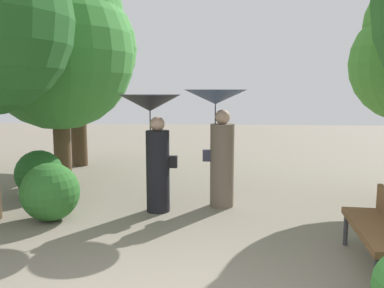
# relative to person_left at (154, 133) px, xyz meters

# --- Properties ---
(person_left) EXTENTS (1.01, 1.01, 1.96)m
(person_left) POSITION_rel_person_left_xyz_m (0.00, 0.00, 0.00)
(person_left) COLOR black
(person_left) RESTS_ON ground
(person_right) EXTENTS (1.09, 1.09, 2.04)m
(person_right) POSITION_rel_person_left_xyz_m (1.07, 0.38, 0.04)
(person_right) COLOR #6B5B4C
(person_right) RESTS_ON ground
(park_bench) EXTENTS (0.61, 1.53, 0.83)m
(park_bench) POSITION_rel_person_left_xyz_m (2.97, -1.97, -0.83)
(park_bench) COLOR #38383D
(park_bench) RESTS_ON ground
(tree_mid_left) EXTENTS (3.17, 3.17, 5.21)m
(tree_mid_left) POSITION_rel_person_left_xyz_m (-2.69, 3.85, 2.04)
(tree_mid_left) COLOR #42301E
(tree_mid_left) RESTS_ON ground
(tree_far_back) EXTENTS (3.26, 3.26, 4.84)m
(tree_far_back) POSITION_rel_person_left_xyz_m (-2.40, 2.01, 1.70)
(tree_far_back) COLOR #4C3823
(tree_far_back) RESTS_ON ground
(bush_path_right) EXTENTS (0.90, 0.90, 0.90)m
(bush_path_right) POSITION_rel_person_left_xyz_m (-2.35, 0.73, -0.89)
(bush_path_right) COLOR #235B23
(bush_path_right) RESTS_ON ground
(bush_far_side) EXTENTS (0.91, 0.91, 0.91)m
(bush_far_side) POSITION_rel_person_left_xyz_m (-1.54, -0.60, -0.88)
(bush_far_side) COLOR #2D6B28
(bush_far_side) RESTS_ON ground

